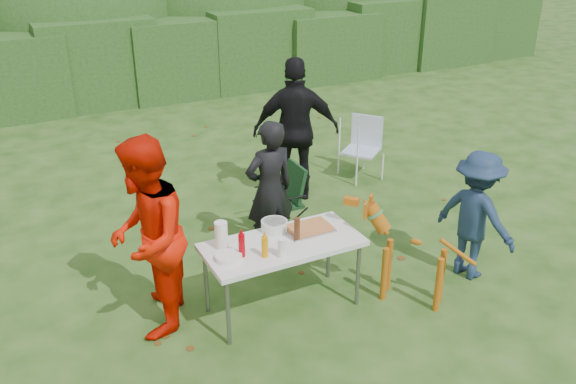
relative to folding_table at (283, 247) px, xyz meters
name	(u,v)px	position (x,y,z in m)	size (l,w,h in m)	color
ground	(275,321)	(-0.16, -0.16, -0.69)	(80.00, 80.00, 0.00)	#1E4211
hedge_row	(97,62)	(-0.16, 7.84, 0.16)	(22.00, 1.40, 1.70)	#23471C
shrub_backdrop	(77,12)	(-0.16, 9.44, 0.91)	(20.00, 2.60, 3.20)	#3D6628
folding_table	(283,247)	(0.00, 0.00, 0.00)	(1.50, 0.70, 0.74)	silver
person_cook	(270,190)	(0.35, 1.01, 0.11)	(0.58, 0.38, 1.59)	black
person_red_jacket	(147,238)	(-1.19, 0.30, 0.25)	(0.91, 0.71, 1.87)	red
person_black_puffy	(296,130)	(1.30, 2.21, 0.27)	(1.12, 0.47, 1.92)	black
child	(476,215)	(2.06, -0.34, 0.01)	(0.90, 0.52, 1.40)	#1A2D49
dog	(415,256)	(1.21, -0.46, -0.18)	(1.06, 0.42, 1.01)	#A2530F
camping_chair	(280,199)	(0.68, 1.44, -0.26)	(0.53, 0.53, 0.84)	#143519
lawn_chair	(361,148)	(2.46, 2.39, -0.24)	(0.53, 0.53, 0.89)	#628BD4
food_tray	(309,230)	(0.33, 0.09, 0.06)	(0.45, 0.30, 0.02)	#B7B7BA
focaccia_bread	(309,227)	(0.33, 0.09, 0.09)	(0.40, 0.26, 0.04)	#C3753D
mustard_bottle	(265,247)	(-0.26, -0.16, 0.15)	(0.06, 0.06, 0.20)	orange
ketchup_bottle	(242,245)	(-0.44, -0.05, 0.16)	(0.06, 0.06, 0.22)	#AB000A
beer_bottle	(297,230)	(0.13, -0.04, 0.17)	(0.06, 0.06, 0.24)	#47230F
paper_towel_roll	(221,235)	(-0.54, 0.17, 0.18)	(0.12, 0.12, 0.26)	white
cup_stack	(282,248)	(-0.12, -0.23, 0.14)	(0.08, 0.08, 0.18)	white
pasta_bowl	(274,226)	(0.04, 0.25, 0.10)	(0.26, 0.26, 0.10)	silver
plate_stack	(229,258)	(-0.57, -0.06, 0.08)	(0.24, 0.24, 0.05)	white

